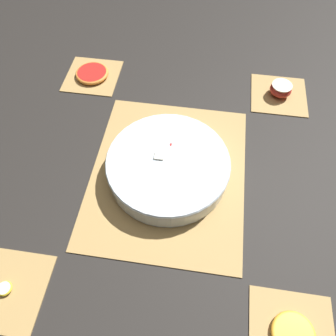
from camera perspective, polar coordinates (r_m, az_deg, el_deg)
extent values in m
plane|color=black|center=(0.84, 0.00, -1.09)|extent=(6.00, 6.00, 0.00)
cube|color=#A8844C|center=(0.84, 0.00, -0.98)|extent=(0.47, 0.39, 0.01)
cube|color=brown|center=(0.76, -1.76, -10.84)|extent=(0.01, 0.38, 0.00)
cube|color=brown|center=(0.79, -0.83, -5.65)|extent=(0.01, 0.38, 0.00)
cube|color=brown|center=(0.83, 0.00, -0.92)|extent=(0.01, 0.38, 0.00)
cube|color=brown|center=(0.88, 0.75, 3.37)|extent=(0.01, 0.38, 0.00)
cube|color=brown|center=(0.93, 1.43, 7.22)|extent=(0.01, 0.38, 0.00)
cube|color=#A8844C|center=(0.75, 20.81, -25.54)|extent=(0.16, 0.16, 0.01)
cube|color=brown|center=(0.75, 20.72, -23.45)|extent=(0.00, 0.16, 0.00)
cube|color=#A8844C|center=(1.07, 18.72, 12.03)|extent=(0.16, 0.16, 0.01)
cube|color=brown|center=(1.05, 18.81, 11.06)|extent=(0.00, 0.16, 0.00)
cube|color=brown|center=(1.09, 18.69, 13.09)|extent=(0.00, 0.16, 0.00)
cube|color=#A8844C|center=(0.80, -26.38, -18.40)|extent=(0.16, 0.16, 0.01)
cube|color=brown|center=(0.80, -26.43, -18.37)|extent=(0.00, 0.16, 0.00)
cube|color=brown|center=(0.80, -25.29, -15.67)|extent=(0.00, 0.16, 0.00)
cube|color=#A8844C|center=(1.11, -13.00, 15.41)|extent=(0.16, 0.16, 0.01)
cube|color=brown|center=(1.08, -13.62, 14.03)|extent=(0.00, 0.16, 0.00)
cube|color=brown|center=(1.10, -13.02, 15.48)|extent=(0.00, 0.16, 0.00)
cube|color=brown|center=(1.13, -12.44, 16.86)|extent=(0.00, 0.16, 0.00)
cylinder|color=silver|center=(0.81, 0.00, 0.22)|extent=(0.30, 0.30, 0.06)
torus|color=silver|center=(0.79, 0.00, 1.10)|extent=(0.30, 0.30, 0.01)
cylinder|color=#F7EFC6|center=(0.80, -7.06, -3.59)|extent=(0.03, 0.03, 0.01)
cylinder|color=#F7EFC6|center=(0.82, -6.64, 3.68)|extent=(0.03, 0.03, 0.01)
cylinder|color=#F7EFC6|center=(0.80, -6.37, 0.20)|extent=(0.03, 0.03, 0.01)
cylinder|color=#F7EFC6|center=(0.81, -4.61, -1.87)|extent=(0.03, 0.03, 0.01)
cylinder|color=#F7EFC6|center=(0.73, 2.26, -6.39)|extent=(0.03, 0.03, 0.01)
cylinder|color=#F7EFC6|center=(0.77, 2.84, -1.42)|extent=(0.02, 0.02, 0.01)
cylinder|color=#F7EFC6|center=(0.82, 3.84, 3.02)|extent=(0.02, 0.02, 0.01)
cylinder|color=#F7EFC6|center=(0.84, 0.83, 4.46)|extent=(0.03, 0.03, 0.01)
cylinder|color=#F7EFC6|center=(0.81, -7.40, -1.32)|extent=(0.03, 0.03, 0.01)
cube|color=white|center=(0.85, 6.01, 3.68)|extent=(0.03, 0.03, 0.03)
cube|color=white|center=(0.81, 4.23, -0.69)|extent=(0.02, 0.02, 0.02)
cube|color=white|center=(0.75, -0.67, -6.85)|extent=(0.02, 0.02, 0.02)
cube|color=white|center=(0.79, 7.48, -2.30)|extent=(0.03, 0.03, 0.03)
cube|color=white|center=(0.80, -1.53, 1.77)|extent=(0.02, 0.02, 0.02)
cube|color=white|center=(0.83, -2.32, 1.61)|extent=(0.03, 0.03, 0.03)
ellipsoid|color=#F9A338|center=(0.85, -5.07, 3.23)|extent=(0.03, 0.02, 0.01)
ellipsoid|color=#F9A338|center=(0.83, 4.12, 0.75)|extent=(0.02, 0.01, 0.01)
ellipsoid|color=#B2231E|center=(0.86, -0.71, 4.69)|extent=(0.03, 0.02, 0.02)
ellipsoid|color=#B2231E|center=(0.82, 0.25, 3.90)|extent=(0.03, 0.01, 0.01)
ellipsoid|color=#B2231E|center=(0.79, 6.05, 0.22)|extent=(0.03, 0.02, 0.01)
ellipsoid|color=#B2231E|center=(0.79, -3.92, -1.74)|extent=(0.03, 0.01, 0.01)
ellipsoid|color=#B2231E|center=(0.83, 8.06, 1.84)|extent=(0.03, 0.02, 0.01)
ellipsoid|color=#B72D23|center=(1.06, 19.03, 12.81)|extent=(0.06, 0.06, 0.04)
cylinder|color=white|center=(1.05, 19.28, 13.44)|extent=(0.06, 0.06, 0.00)
cylinder|color=#F9A338|center=(0.74, 21.01, -25.44)|extent=(0.08, 0.08, 0.01)
torus|color=#F4A82D|center=(0.74, 21.01, -25.44)|extent=(0.09, 0.09, 0.01)
cylinder|color=#F7EFC6|center=(0.79, -26.59, -18.25)|extent=(0.03, 0.03, 0.01)
torus|color=yellow|center=(0.79, -26.59, -18.25)|extent=(0.03, 0.03, 0.01)
cylinder|color=#B2231E|center=(1.10, -13.09, 15.76)|extent=(0.09, 0.09, 0.01)
torus|color=orange|center=(1.10, -13.09, 15.76)|extent=(0.10, 0.10, 0.01)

